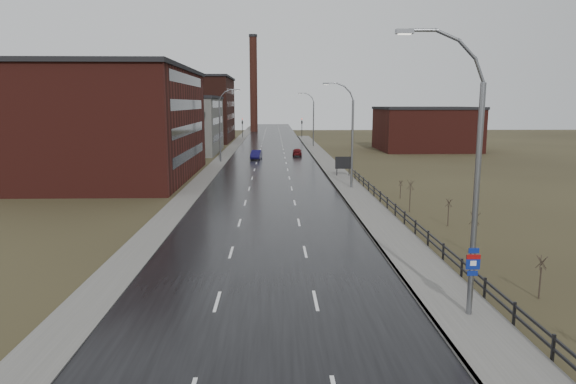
{
  "coord_description": "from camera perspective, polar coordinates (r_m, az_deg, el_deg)",
  "views": [
    {
      "loc": [
        0.37,
        -18.77,
        9.18
      ],
      "look_at": [
        1.37,
        16.86,
        3.0
      ],
      "focal_mm": 32.0,
      "sensor_mm": 36.0,
      "label": 1
    }
  ],
  "objects": [
    {
      "name": "road",
      "position": [
        79.3,
        -1.87,
        3.21
      ],
      "size": [
        14.0,
        300.0,
        0.06
      ],
      "primitive_type": "cube",
      "color": "black",
      "rests_on": "ground"
    },
    {
      "name": "billboard",
      "position": [
        64.81,
        6.15,
        3.18
      ],
      "size": [
        2.03,
        0.17,
        2.59
      ],
      "color": "black",
      "rests_on": "ground"
    },
    {
      "name": "guardrail",
      "position": [
        39.32,
        13.08,
        -2.86
      ],
      "size": [
        0.1,
        53.05,
        1.1
      ],
      "color": "black",
      "rests_on": "ground"
    },
    {
      "name": "building_right",
      "position": [
        105.24,
        15.02,
        6.82
      ],
      "size": [
        18.36,
        16.32,
        8.5
      ],
      "color": "#471914",
      "rests_on": "ground"
    },
    {
      "name": "smokestack",
      "position": [
        169.01,
        -3.85,
        11.96
      ],
      "size": [
        2.7,
        2.7,
        30.7
      ],
      "color": "#331611",
      "rests_on": "ground"
    },
    {
      "name": "shrub_b",
      "position": [
        27.32,
        26.26,
        -8.39
      ],
      "size": [
        0.5,
        0.53,
        2.1
      ],
      "color": "#382D23",
      "rests_on": "ground"
    },
    {
      "name": "shrub_c",
      "position": [
        33.42,
        19.97,
        -4.22
      ],
      "size": [
        0.62,
        0.66,
        2.65
      ],
      "color": "#382D23",
      "rests_on": "ground"
    },
    {
      "name": "streetlight_right_mid",
      "position": [
        55.48,
        6.86,
        6.31
      ],
      "size": [
        3.36,
        0.28,
        11.35
      ],
      "color": "slate",
      "rests_on": "ground"
    },
    {
      "name": "traffic_light_left",
      "position": [
        139.1,
        -5.11,
        7.91
      ],
      "size": [
        0.58,
        2.73,
        5.3
      ],
      "color": "black",
      "rests_on": "ground"
    },
    {
      "name": "streetlight_left",
      "position": [
        81.24,
        -7.37,
        7.4
      ],
      "size": [
        3.36,
        0.28,
        11.35
      ],
      "color": "slate",
      "rests_on": "ground"
    },
    {
      "name": "shrub_e",
      "position": [
        44.83,
        13.42,
        -0.35
      ],
      "size": [
        0.65,
        0.68,
        2.74
      ],
      "color": "#382D23",
      "rests_on": "ground"
    },
    {
      "name": "shrub_d",
      "position": [
        40.51,
        17.4,
        -2.1
      ],
      "size": [
        0.5,
        0.53,
        2.11
      ],
      "color": "#382D23",
      "rests_on": "ground"
    },
    {
      "name": "streetlight_main",
      "position": [
        22.51,
        19.51,
        1.29
      ],
      "size": [
        3.91,
        0.29,
        12.11
      ],
      "color": "slate",
      "rests_on": "ground"
    },
    {
      "name": "car_far",
      "position": [
        90.53,
        1.03,
        4.45
      ],
      "size": [
        1.79,
        4.12,
        1.38
      ],
      "primitive_type": "imported",
      "rotation": [
        0.0,
        0.0,
        3.1
      ],
      "color": "#530D11",
      "rests_on": "ground"
    },
    {
      "name": "warehouse_near",
      "position": [
        67.3,
        -20.28,
        7.17
      ],
      "size": [
        22.44,
        28.56,
        13.5
      ],
      "color": "#471914",
      "rests_on": "ground"
    },
    {
      "name": "sidewalk_left",
      "position": [
        79.76,
        -7.78,
        3.18
      ],
      "size": [
        2.4,
        260.0,
        0.12
      ],
      "primitive_type": "cube",
      "color": "#595651",
      "rests_on": "ground"
    },
    {
      "name": "car_near",
      "position": [
        85.2,
        -3.54,
        4.14
      ],
      "size": [
        1.94,
        4.62,
        1.49
      ],
      "primitive_type": "imported",
      "rotation": [
        0.0,
        0.0,
        -0.08
      ],
      "color": "#100C40",
      "rests_on": "ground"
    },
    {
      "name": "warehouse_far",
      "position": [
        128.92,
        -12.2,
        8.99
      ],
      "size": [
        26.52,
        24.48,
        15.5
      ],
      "color": "#331611",
      "rests_on": "ground"
    },
    {
      "name": "traffic_light_right",
      "position": [
        139.06,
        1.55,
        7.95
      ],
      "size": [
        0.58,
        2.73,
        5.3
      ],
      "color": "black",
      "rests_on": "ground"
    },
    {
      "name": "ground",
      "position": [
        20.9,
        -2.56,
        -16.23
      ],
      "size": [
        320.0,
        320.0,
        0.0
      ],
      "primitive_type": "plane",
      "color": "#2D2819",
      "rests_on": "ground"
    },
    {
      "name": "streetlight_right_far",
      "position": [
        109.13,
        2.69,
        8.07
      ],
      "size": [
        3.36,
        0.28,
        11.35
      ],
      "color": "slate",
      "rests_on": "ground"
    },
    {
      "name": "sidewalk_right",
      "position": [
        55.16,
        7.0,
        0.28
      ],
      "size": [
        3.2,
        180.0,
        0.18
      ],
      "primitive_type": "cube",
      "color": "#595651",
      "rests_on": "ground"
    },
    {
      "name": "warehouse_mid",
      "position": [
        98.58,
        -12.45,
        7.33
      ],
      "size": [
        16.32,
        20.4,
        10.5
      ],
      "color": "slate",
      "rests_on": "ground"
    },
    {
      "name": "curb_right",
      "position": [
        54.95,
        5.43,
        0.27
      ],
      "size": [
        0.16,
        180.0,
        0.18
      ],
      "primitive_type": "cube",
      "color": "slate",
      "rests_on": "ground"
    },
    {
      "name": "shrub_f",
      "position": [
        51.1,
        12.39,
        0.34
      ],
      "size": [
        0.43,
        0.45,
        1.79
      ],
      "color": "#382D23",
      "rests_on": "ground"
    }
  ]
}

